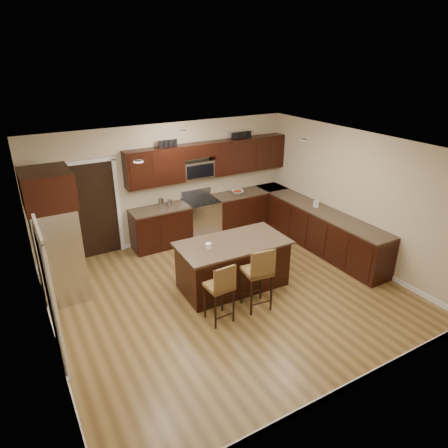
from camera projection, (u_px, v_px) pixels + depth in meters
floor at (229, 293)px, 7.37m from camera, size 6.00×6.00×0.00m
ceiling at (230, 148)px, 6.29m from camera, size 6.00×6.00×0.00m
wall_back at (168, 184)px, 9.02m from camera, size 6.00×0.00×6.00m
wall_left at (41, 270)px, 5.47m from camera, size 0.00×5.50×5.50m
wall_right at (355, 197)px, 8.20m from camera, size 0.00×5.50×5.50m
base_cabinets at (268, 223)px, 9.20m from camera, size 4.02×3.96×0.92m
upper_cabinets at (212, 158)px, 9.17m from camera, size 4.00×0.33×0.80m
range at (202, 218)px, 9.44m from camera, size 0.76×0.64×1.11m
microwave at (197, 170)px, 9.11m from camera, size 0.76×0.31×0.40m
doorway at (96, 210)px, 8.39m from camera, size 0.85×0.03×2.06m
pantry_door at (50, 301)px, 5.37m from camera, size 0.03×0.80×2.04m
letter_decor at (206, 139)px, 8.92m from camera, size 2.20×0.03×0.15m
island at (233, 266)px, 7.43m from camera, size 2.05×1.12×0.92m
stool_left at (221, 287)px, 6.34m from camera, size 0.42×0.42×1.07m
stool_mid at (259, 272)px, 6.64m from camera, size 0.49×0.49×1.18m
refrigerator at (56, 235)px, 6.85m from camera, size 0.79×0.93×2.35m
floor_mat at (222, 246)px, 9.14m from camera, size 1.01×0.86×0.01m
fruit_bowl at (238, 192)px, 9.70m from camera, size 0.39×0.39×0.07m
soap_bottle at (316, 203)px, 8.83m from camera, size 0.12×0.13×0.21m
canister_tall at (161, 203)px, 8.77m from camera, size 0.12×0.12×0.22m
canister_short at (170, 203)px, 8.88m from camera, size 0.11×0.11×0.16m
island_jar at (208, 246)px, 6.99m from camera, size 0.10×0.10×0.10m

